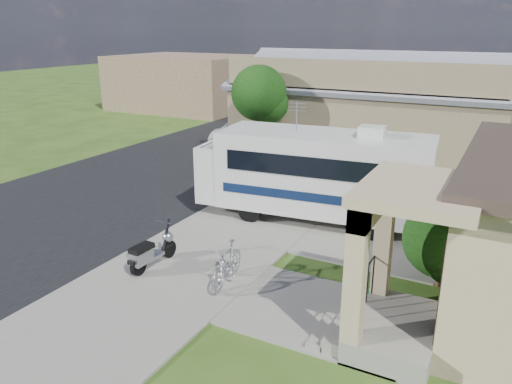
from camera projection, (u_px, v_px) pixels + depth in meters
The scene contains 18 objects.
ground at pixel (229, 267), 13.29m from camera, with size 120.00×120.00×0.00m, color #254412.
street_slab at pixel (203, 154), 25.01m from camera, with size 9.00×80.00×0.02m, color black.
sidewalk_slab at pixel (325, 170), 22.11m from camera, with size 4.00×80.00×0.06m, color slate.
driveway_slab at pixel (338, 221), 16.39m from camera, with size 7.00×6.00×0.05m, color slate.
walk_slab at pixel (321, 313), 11.11m from camera, with size 4.00×3.00×0.05m, color slate.
warehouse at pixel (375, 115), 24.38m from camera, with size 12.50×8.40×5.04m.
distant_bldg_far at pixel (186, 82), 38.66m from camera, with size 10.00×8.00×4.00m, color brown.
distant_bldg_near at pixel (276, 76), 47.97m from camera, with size 8.00×7.00×3.20m, color brown.
street_tree_a at pixel (262, 96), 21.50m from camera, with size 2.44×2.40×4.58m.
street_tree_b at pixel (338, 74), 29.84m from camera, with size 2.44×2.40×4.73m.
street_tree_c at pixel (377, 68), 37.48m from camera, with size 2.44×2.40×4.42m.
motorhome at pixel (315, 172), 16.10m from camera, with size 7.64×3.11×3.81m.
shrub at pixel (447, 236), 11.95m from camera, with size 2.12×2.03×2.60m.
scooter at pixel (150, 252), 13.01m from camera, with size 0.60×1.72×1.13m.
bicycle at pixel (227, 266), 12.22m from camera, with size 0.49×1.72×1.03m, color #93949A.
pickup_truck at pixel (249, 131), 26.42m from camera, with size 2.73×5.92×1.65m, color white.
van at pixel (295, 110), 32.34m from camera, with size 2.72×6.70×1.94m, color white.
garden_hose at pixel (366, 299), 11.56m from camera, with size 0.42×0.42×0.19m, color #156929.
Camera 1 is at (6.25, -10.25, 6.09)m, focal length 35.00 mm.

